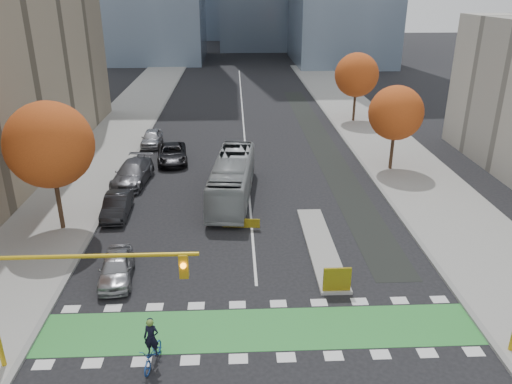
{
  "coord_description": "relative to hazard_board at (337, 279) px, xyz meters",
  "views": [
    {
      "loc": [
        -0.99,
        -16.9,
        14.41
      ],
      "look_at": [
        0.22,
        10.45,
        3.0
      ],
      "focal_mm": 35.0,
      "sensor_mm": 36.0,
      "label": 1
    }
  ],
  "objects": [
    {
      "name": "tree_east_far",
      "position": [
        8.5,
        33.8,
        4.44
      ],
      "size": [
        4.8,
        4.8,
        7.65
      ],
      "color": "#332114",
      "rests_on": "ground"
    },
    {
      "name": "hazard_board",
      "position": [
        0.0,
        0.0,
        0.0
      ],
      "size": [
        1.4,
        0.12,
        1.3
      ],
      "primitive_type": "cube",
      "color": "yellow",
      "rests_on": "median_island"
    },
    {
      "name": "ground",
      "position": [
        -4.0,
        -4.2,
        -0.8
      ],
      "size": [
        300.0,
        300.0,
        0.0
      ],
      "primitive_type": "plane",
      "color": "black",
      "rests_on": "ground"
    },
    {
      "name": "parked_car_b",
      "position": [
        -12.96,
        9.74,
        -0.07
      ],
      "size": [
        1.67,
        4.49,
        1.46
      ],
      "primitive_type": "imported",
      "rotation": [
        0.0,
        0.0,
        0.03
      ],
      "color": "black",
      "rests_on": "ground"
    },
    {
      "name": "bike_lane_paint",
      "position": [
        3.5,
        25.8,
        -0.8
      ],
      "size": [
        2.5,
        50.0,
        0.01
      ],
      "primitive_type": "cube",
      "color": "black",
      "rests_on": "ground"
    },
    {
      "name": "parked_car_d",
      "position": [
        -10.5,
        20.69,
        -0.04
      ],
      "size": [
        3.18,
        5.72,
        1.51
      ],
      "primitive_type": "imported",
      "rotation": [
        0.0,
        0.0,
        0.13
      ],
      "color": "black",
      "rests_on": "ground"
    },
    {
      "name": "centre_line",
      "position": [
        -4.0,
        35.8,
        -0.8
      ],
      "size": [
        0.15,
        70.0,
        0.01
      ],
      "primitive_type": "cube",
      "color": "silver",
      "rests_on": "ground"
    },
    {
      "name": "parked_car_c",
      "position": [
        -13.0,
        15.69,
        0.04
      ],
      "size": [
        2.94,
        6.02,
        1.69
      ],
      "primitive_type": "imported",
      "rotation": [
        0.0,
        0.0,
        -0.1
      ],
      "color": "#545459",
      "rests_on": "ground"
    },
    {
      "name": "median_island",
      "position": [
        0.0,
        4.8,
        -0.72
      ],
      "size": [
        1.6,
        10.0,
        0.16
      ],
      "primitive_type": "cube",
      "color": "gray",
      "rests_on": "ground"
    },
    {
      "name": "cyclist",
      "position": [
        -8.47,
        -4.76,
        -0.06
      ],
      "size": [
        1.02,
        2.01,
        2.21
      ],
      "rotation": [
        0.0,
        0.0,
        -0.19
      ],
      "color": "#1F4492",
      "rests_on": "ground"
    },
    {
      "name": "traffic_signal_west",
      "position": [
        -11.93,
        -4.71,
        3.23
      ],
      "size": [
        8.53,
        0.56,
        5.2
      ],
      "color": "#BF9914",
      "rests_on": "ground"
    },
    {
      "name": "sidewalk_east",
      "position": [
        9.5,
        15.8,
        -0.73
      ],
      "size": [
        7.0,
        120.0,
        0.15
      ],
      "primitive_type": "cube",
      "color": "gray",
      "rests_on": "ground"
    },
    {
      "name": "sidewalk_west",
      "position": [
        -17.5,
        15.8,
        -0.73
      ],
      "size": [
        7.0,
        120.0,
        0.15
      ],
      "primitive_type": "cube",
      "color": "gray",
      "rests_on": "ground"
    },
    {
      "name": "tree_east_near",
      "position": [
        8.0,
        17.8,
        4.06
      ],
      "size": [
        4.4,
        4.4,
        7.08
      ],
      "color": "#332114",
      "rests_on": "ground"
    },
    {
      "name": "bike_crossing",
      "position": [
        -4.0,
        -2.7,
        -0.79
      ],
      "size": [
        20.0,
        3.0,
        0.01
      ],
      "primitive_type": "cube",
      "color": "#2C8835",
      "rests_on": "ground"
    },
    {
      "name": "parked_car_a",
      "position": [
        -11.32,
        1.78,
        -0.09
      ],
      "size": [
        2.08,
        4.29,
        1.41
      ],
      "primitive_type": "imported",
      "rotation": [
        0.0,
        0.0,
        0.1
      ],
      "color": "#99999E",
      "rests_on": "ground"
    },
    {
      "name": "parked_car_e",
      "position": [
        -13.0,
        25.69,
        -0.05
      ],
      "size": [
        1.81,
        4.43,
        1.5
      ],
      "primitive_type": "imported",
      "rotation": [
        0.0,
        0.0,
        -0.01
      ],
      "color": "#AAAAAF",
      "rests_on": "ground"
    },
    {
      "name": "tree_west",
      "position": [
        -16.0,
        7.8,
        4.82
      ],
      "size": [
        5.2,
        5.2,
        8.22
      ],
      "color": "#332114",
      "rests_on": "ground"
    },
    {
      "name": "curb_east",
      "position": [
        6.0,
        15.8,
        -0.73
      ],
      "size": [
        0.3,
        120.0,
        0.16
      ],
      "primitive_type": "cube",
      "color": "gray",
      "rests_on": "ground"
    },
    {
      "name": "curb_west",
      "position": [
        -14.0,
        15.8,
        -0.73
      ],
      "size": [
        0.3,
        120.0,
        0.16
      ],
      "primitive_type": "cube",
      "color": "gray",
      "rests_on": "ground"
    },
    {
      "name": "bus",
      "position": [
        -5.22,
        12.44,
        0.7
      ],
      "size": [
        3.61,
        10.95,
        2.99
      ],
      "primitive_type": "imported",
      "rotation": [
        0.0,
        0.0,
        -0.1
      ],
      "color": "#989D9F",
      "rests_on": "ground"
    }
  ]
}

